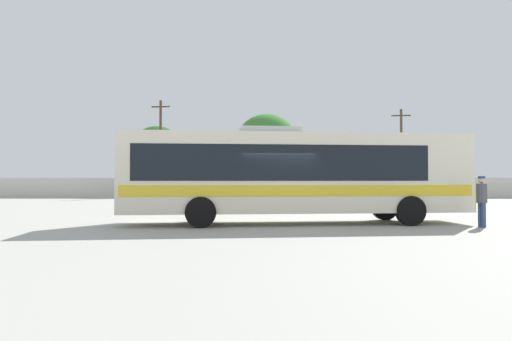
% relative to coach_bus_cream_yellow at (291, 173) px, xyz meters
% --- Properties ---
extents(ground_plane, '(300.00, 300.00, 0.00)m').
position_rel_coach_bus_cream_yellow_xyz_m(ground_plane, '(-0.48, 9.56, -1.87)').
color(ground_plane, '#A3A099').
extents(perimeter_wall, '(80.00, 0.30, 1.78)m').
position_rel_coach_bus_cream_yellow_xyz_m(perimeter_wall, '(-0.48, 25.58, -0.97)').
color(perimeter_wall, beige).
rests_on(perimeter_wall, ground_plane).
extents(coach_bus_cream_yellow, '(12.70, 4.06, 3.49)m').
position_rel_coach_bus_cream_yellow_xyz_m(coach_bus_cream_yellow, '(0.00, 0.00, 0.00)').
color(coach_bus_cream_yellow, silver).
rests_on(coach_bus_cream_yellow, ground_plane).
extents(attendant_by_bus_door, '(0.42, 0.42, 1.72)m').
position_rel_coach_bus_cream_yellow_xyz_m(attendant_by_bus_door, '(6.34, -1.28, -0.89)').
color(attendant_by_bus_door, '#33476B').
rests_on(attendant_by_bus_door, ground_plane).
extents(parked_car_leftmost_grey, '(4.32, 2.02, 1.47)m').
position_rel_coach_bus_cream_yellow_xyz_m(parked_car_leftmost_grey, '(-9.97, 21.92, -1.09)').
color(parked_car_leftmost_grey, slate).
rests_on(parked_car_leftmost_grey, ground_plane).
extents(parked_car_second_maroon, '(4.08, 2.05, 1.50)m').
position_rel_coach_bus_cream_yellow_xyz_m(parked_car_second_maroon, '(-4.37, 21.24, -1.07)').
color(parked_car_second_maroon, maroon).
rests_on(parked_car_second_maroon, ground_plane).
extents(parked_car_third_black, '(4.32, 2.12, 1.46)m').
position_rel_coach_bus_cream_yellow_xyz_m(parked_car_third_black, '(0.98, 20.86, -1.09)').
color(parked_car_third_black, black).
rests_on(parked_car_third_black, ground_plane).
extents(utility_pole_near, '(1.80, 0.37, 9.14)m').
position_rel_coach_bus_cream_yellow_xyz_m(utility_pole_near, '(-10.78, 28.28, 2.89)').
color(utility_pole_near, '#4C3823').
rests_on(utility_pole_near, ground_plane).
extents(utility_pole_far, '(1.80, 0.38, 8.35)m').
position_rel_coach_bus_cream_yellow_xyz_m(utility_pole_far, '(12.13, 29.02, 2.49)').
color(utility_pole_far, '#4C3823').
rests_on(utility_pole_far, ground_plane).
extents(roadside_tree_left, '(5.05, 5.05, 7.03)m').
position_rel_coach_bus_cream_yellow_xyz_m(roadside_tree_left, '(-11.73, 31.26, 3.01)').
color(roadside_tree_left, brown).
rests_on(roadside_tree_left, ground_plane).
extents(roadside_tree_midleft, '(5.66, 5.66, 7.98)m').
position_rel_coach_bus_cream_yellow_xyz_m(roadside_tree_midleft, '(-0.68, 29.37, 3.70)').
color(roadside_tree_midleft, brown).
rests_on(roadside_tree_midleft, ground_plane).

